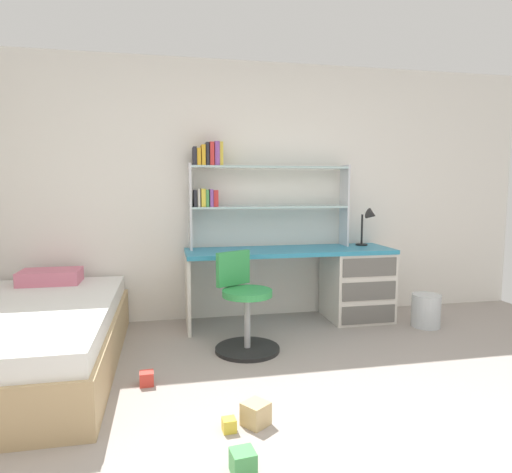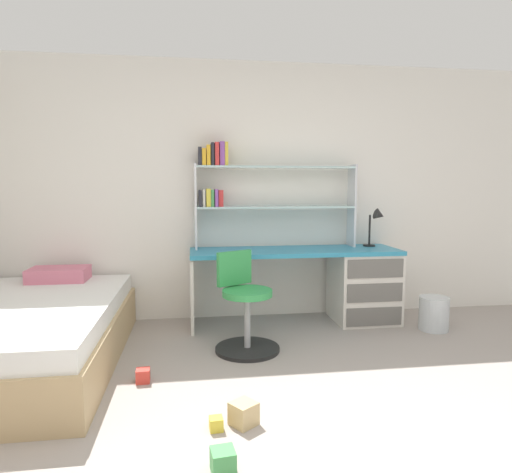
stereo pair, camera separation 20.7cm
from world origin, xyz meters
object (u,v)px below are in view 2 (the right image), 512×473
bookshelf_hutch (251,185)px  bed_platform (29,334)px  toy_block_natural_0 (244,414)px  toy_block_red_4 (143,376)px  toy_block_yellow_3 (216,424)px  waste_bin (434,313)px  desk (347,281)px  swivel_chair (245,312)px  desk_lamp (377,221)px  toy_block_green_2 (223,461)px

bookshelf_hutch → bed_platform: bearing=-152.8°
toy_block_natural_0 → toy_block_red_4: bearing=134.2°
bookshelf_hutch → toy_block_natural_0: (-0.30, -1.95, -1.27)m
toy_block_natural_0 → toy_block_yellow_3: toy_block_natural_0 is taller
toy_block_yellow_3 → waste_bin: bearing=34.5°
desk → bookshelf_hutch: bearing=169.4°
desk → waste_bin: (0.71, -0.39, -0.25)m
swivel_chair → desk_lamp: bearing=27.3°
swivel_chair → bed_platform: bearing=-176.7°
bed_platform → toy_block_yellow_3: size_ratio=28.98×
desk → toy_block_yellow_3: 2.30m
bookshelf_hutch → toy_block_green_2: bearing=-100.5°
bookshelf_hutch → toy_block_red_4: 2.06m
bookshelf_hutch → toy_block_yellow_3: 2.41m
desk → bookshelf_hutch: size_ratio=1.26×
bookshelf_hutch → desk_lamp: 1.31m
bed_platform → waste_bin: (3.39, 0.35, -0.08)m
desk_lamp → bed_platform: size_ratio=0.18×
bed_platform → waste_bin: size_ratio=6.74×
waste_bin → toy_block_green_2: 2.73m
desk → toy_block_natural_0: bearing=-124.4°
desk → bed_platform: desk is taller
waste_bin → toy_block_natural_0: 2.38m
bed_platform → waste_bin: bed_platform is taller
bed_platform → toy_block_red_4: 0.97m
toy_block_green_2 → toy_block_red_4: size_ratio=1.20×
bookshelf_hutch → desk_lamp: bearing=-3.9°
toy_block_yellow_3 → toy_block_red_4: bearing=124.6°
bookshelf_hutch → desk_lamp: size_ratio=4.11×
bed_platform → toy_block_natural_0: bed_platform is taller
swivel_chair → toy_block_yellow_3: bearing=-104.1°
swivel_chair → toy_block_natural_0: swivel_chair is taller
desk → toy_block_red_4: (-1.83, -1.15, -0.35)m
desk_lamp → toy_block_natural_0: (-1.55, -1.86, -0.91)m
toy_block_green_2 → swivel_chair: bearing=79.6°
desk → toy_block_yellow_3: desk is taller
desk_lamp → waste_bin: size_ratio=1.24×
swivel_chair → toy_block_natural_0: size_ratio=6.19×
bookshelf_hutch → toy_block_red_4: bearing=-124.6°
bed_platform → toy_block_red_4: bed_platform is taller
toy_block_red_4 → toy_block_green_2: bearing=-65.3°
bookshelf_hutch → waste_bin: bookshelf_hutch is taller
toy_block_green_2 → toy_block_yellow_3: (-0.01, 0.36, -0.02)m
bookshelf_hutch → bed_platform: (-1.76, -0.91, -1.10)m
swivel_chair → waste_bin: size_ratio=2.56×
toy_block_natural_0 → bed_platform: bearing=144.7°
swivel_chair → waste_bin: bearing=8.2°
waste_bin → toy_block_yellow_3: bearing=-145.5°
desk_lamp → toy_block_yellow_3: desk_lamp is taller
desk → toy_block_natural_0: size_ratio=15.58×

